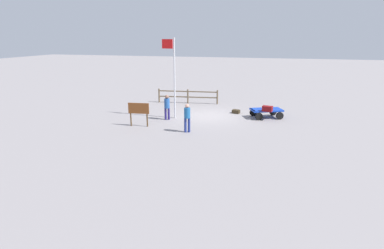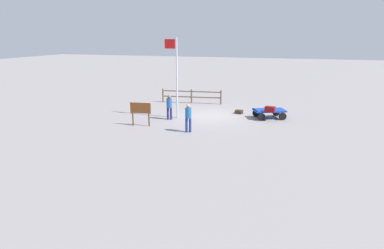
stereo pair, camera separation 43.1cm
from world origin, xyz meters
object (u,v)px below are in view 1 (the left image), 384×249
Objects in this scene: worker_lead at (187,116)px; worker_trailing at (167,105)px; suitcase_tan at (236,112)px; luggage_cart at (266,111)px; flagpole at (173,72)px; signboard at (139,110)px; suitcase_dark at (267,109)px.

worker_trailing is at bearing -48.94° from worker_lead.
worker_lead reaches higher than suitcase_tan.
luggage_cart is at bearing -131.59° from worker_lead.
worker_trailing is (6.01, 2.20, 0.50)m from luggage_cart.
flagpole reaches higher than worker_trailing.
worker_trailing is 2.18m from signboard.
worker_lead is 3.06m from worker_trailing.
signboard is (5.03, 4.84, 0.84)m from suitcase_tan.
flagpole is at bearing -115.06° from worker_trailing.
suitcase_tan is at bearing -110.47° from worker_lead.
luggage_cart is 6.42m from worker_trailing.
worker_trailing is at bearing -119.10° from signboard.
suitcase_dark is 7.98m from signboard.
flagpole is 3.43m from signboard.
flagpole is (5.86, 1.04, 2.24)m from suitcase_dark.
suitcase_dark is at bearing 147.87° from suitcase_tan.
suitcase_dark reaches higher than luggage_cart.
signboard is at bearing 60.90° from worker_trailing.
signboard is (3.07, -0.40, 0.04)m from worker_lead.
signboard reaches higher than suitcase_dark.
flagpole is (3.72, 2.39, 2.86)m from suitcase_tan.
signboard is (1.06, 1.91, 0.03)m from worker_trailing.
suitcase_dark is 2.61m from suitcase_tan.
worker_lead is at bearing 121.70° from flagpole.
luggage_cart is at bearing -149.87° from signboard.
worker_trailing reaches higher than suitcase_dark.
luggage_cart is at bearing -159.91° from worker_trailing.
worker_lead is at bearing 48.41° from luggage_cart.
flagpole is 3.63× the size of signboard.
suitcase_tan is 5.00m from worker_trailing.
worker_trailing reaches higher than suitcase_tan.
luggage_cart is 1.40× the size of worker_lead.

